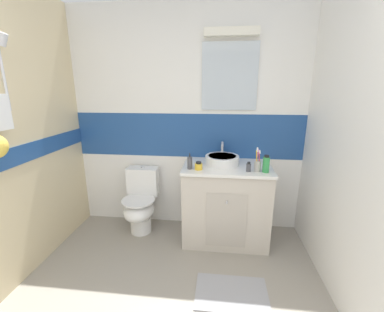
% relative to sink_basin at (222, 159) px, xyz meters
% --- Properties ---
extents(ground_plane, '(3.20, 3.48, 0.04)m').
position_rel_sink_basin_xyz_m(ground_plane, '(-0.40, -0.95, -0.92)').
color(ground_plane, gray).
extents(wall_back_tiled, '(3.20, 0.20, 2.50)m').
position_rel_sink_basin_xyz_m(wall_back_tiled, '(-0.40, 0.30, 0.36)').
color(wall_back_tiled, white).
rests_on(wall_back_tiled, ground_plane).
extents(wall_right_plain, '(0.10, 3.48, 2.50)m').
position_rel_sink_basin_xyz_m(wall_right_plain, '(0.95, -0.95, 0.35)').
color(wall_right_plain, white).
rests_on(wall_right_plain, ground_plane).
extents(vanity_cabinet, '(0.91, 0.60, 0.85)m').
position_rel_sink_basin_xyz_m(vanity_cabinet, '(0.05, -0.04, -0.47)').
color(vanity_cabinet, beige).
rests_on(vanity_cabinet, ground_plane).
extents(sink_basin, '(0.36, 0.40, 0.21)m').
position_rel_sink_basin_xyz_m(sink_basin, '(0.00, 0.00, 0.00)').
color(sink_basin, white).
rests_on(sink_basin, vanity_cabinet).
extents(toilet, '(0.37, 0.50, 0.75)m').
position_rel_sink_basin_xyz_m(toilet, '(-0.92, 0.00, -0.55)').
color(toilet, white).
rests_on(toilet, ground_plane).
extents(toothbrush_cup, '(0.06, 0.06, 0.24)m').
position_rel_sink_basin_xyz_m(toothbrush_cup, '(0.34, -0.21, 0.02)').
color(toothbrush_cup, '#B2ADA3').
rests_on(toothbrush_cup, vanity_cabinet).
extents(soap_dispenser, '(0.05, 0.05, 0.16)m').
position_rel_sink_basin_xyz_m(soap_dispenser, '(-0.32, -0.20, 0.01)').
color(soap_dispenser, '#4C4C51').
rests_on(soap_dispenser, vanity_cabinet).
extents(perfume_flask_small, '(0.04, 0.03, 0.10)m').
position_rel_sink_basin_xyz_m(perfume_flask_small, '(0.25, -0.22, -0.00)').
color(perfume_flask_small, '#4C4C51').
rests_on(perfume_flask_small, vanity_cabinet).
extents(mouthwash_bottle, '(0.06, 0.06, 0.17)m').
position_rel_sink_basin_xyz_m(mouthwash_bottle, '(0.41, -0.22, 0.03)').
color(mouthwash_bottle, green).
rests_on(mouthwash_bottle, vanity_cabinet).
extents(hair_gel_jar, '(0.08, 0.08, 0.08)m').
position_rel_sink_basin_xyz_m(hair_gel_jar, '(-0.23, -0.21, -0.01)').
color(hair_gel_jar, yellow).
rests_on(hair_gel_jar, vanity_cabinet).
extents(bath_mat, '(0.59, 0.39, 0.01)m').
position_rel_sink_basin_xyz_m(bath_mat, '(0.10, -0.85, -0.90)').
color(bath_mat, '#99999E').
rests_on(bath_mat, ground_plane).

